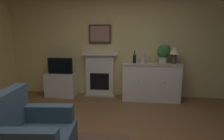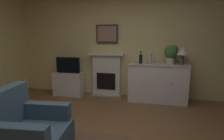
{
  "view_description": "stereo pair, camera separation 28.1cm",
  "coord_description": "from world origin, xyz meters",
  "px_view_note": "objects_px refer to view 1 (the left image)",
  "views": [
    {
      "loc": [
        0.34,
        -2.23,
        1.55
      ],
      "look_at": [
        -0.01,
        0.61,
        1.0
      ],
      "focal_mm": 29.61,
      "sensor_mm": 36.0,
      "label": 1
    },
    {
      "loc": [
        0.62,
        -2.18,
        1.55
      ],
      "look_at": [
        -0.01,
        0.61,
        1.0
      ],
      "focal_mm": 29.61,
      "sensor_mm": 36.0,
      "label": 2
    }
  ],
  "objects_px": {
    "wine_bottle": "(135,59)",
    "tv_set": "(60,66)",
    "fireplace_unit": "(100,75)",
    "potted_plant_small": "(164,52)",
    "framed_picture": "(100,34)",
    "tv_cabinet": "(61,85)",
    "table_lamp": "(174,51)",
    "wine_glass_center": "(153,58)",
    "wine_glass_left": "(149,58)",
    "armchair": "(31,136)",
    "sideboard_cabinet": "(151,82)",
    "vase_decorative": "(143,57)"
  },
  "relations": [
    {
      "from": "table_lamp",
      "to": "tv_cabinet",
      "type": "relative_size",
      "value": 0.53
    },
    {
      "from": "fireplace_unit",
      "to": "wine_glass_center",
      "type": "relative_size",
      "value": 6.67
    },
    {
      "from": "framed_picture",
      "to": "sideboard_cabinet",
      "type": "bearing_deg",
      "value": -9.99
    },
    {
      "from": "fireplace_unit",
      "to": "tv_set",
      "type": "relative_size",
      "value": 1.77
    },
    {
      "from": "wine_bottle",
      "to": "fireplace_unit",
      "type": "bearing_deg",
      "value": 165.72
    },
    {
      "from": "wine_glass_left",
      "to": "tv_cabinet",
      "type": "relative_size",
      "value": 0.22
    },
    {
      "from": "framed_picture",
      "to": "table_lamp",
      "type": "relative_size",
      "value": 1.38
    },
    {
      "from": "fireplace_unit",
      "to": "wine_bottle",
      "type": "xyz_separation_m",
      "value": [
        0.87,
        -0.22,
        0.45
      ]
    },
    {
      "from": "wine_glass_center",
      "to": "vase_decorative",
      "type": "bearing_deg",
      "value": -160.46
    },
    {
      "from": "potted_plant_small",
      "to": "armchair",
      "type": "xyz_separation_m",
      "value": [
        -1.85,
        -2.56,
        -0.77
      ]
    },
    {
      "from": "wine_glass_left",
      "to": "armchair",
      "type": "bearing_deg",
      "value": -120.89
    },
    {
      "from": "tv_set",
      "to": "armchair",
      "type": "height_order",
      "value": "tv_set"
    },
    {
      "from": "framed_picture",
      "to": "table_lamp",
      "type": "bearing_deg",
      "value": -7.18
    },
    {
      "from": "table_lamp",
      "to": "wine_glass_center",
      "type": "bearing_deg",
      "value": 175.51
    },
    {
      "from": "fireplace_unit",
      "to": "potted_plant_small",
      "type": "height_order",
      "value": "potted_plant_small"
    },
    {
      "from": "wine_glass_left",
      "to": "wine_glass_center",
      "type": "relative_size",
      "value": 1.0
    },
    {
      "from": "wine_glass_left",
      "to": "tv_set",
      "type": "relative_size",
      "value": 0.27
    },
    {
      "from": "table_lamp",
      "to": "framed_picture",
      "type": "bearing_deg",
      "value": 172.82
    },
    {
      "from": "table_lamp",
      "to": "wine_glass_left",
      "type": "bearing_deg",
      "value": 178.41
    },
    {
      "from": "wine_glass_left",
      "to": "armchair",
      "type": "distance_m",
      "value": 3.02
    },
    {
      "from": "wine_bottle",
      "to": "tv_cabinet",
      "type": "xyz_separation_m",
      "value": [
        -1.84,
        0.06,
        -0.71
      ]
    },
    {
      "from": "wine_bottle",
      "to": "potted_plant_small",
      "type": "height_order",
      "value": "potted_plant_small"
    },
    {
      "from": "table_lamp",
      "to": "armchair",
      "type": "distance_m",
      "value": 3.36
    },
    {
      "from": "wine_glass_center",
      "to": "vase_decorative",
      "type": "distance_m",
      "value": 0.26
    },
    {
      "from": "wine_glass_left",
      "to": "tv_cabinet",
      "type": "xyz_separation_m",
      "value": [
        -2.17,
        -0.0,
        -0.72
      ]
    },
    {
      "from": "tv_cabinet",
      "to": "armchair",
      "type": "bearing_deg",
      "value": -75.42
    },
    {
      "from": "wine_glass_left",
      "to": "tv_set",
      "type": "height_order",
      "value": "wine_glass_left"
    },
    {
      "from": "framed_picture",
      "to": "tv_cabinet",
      "type": "distance_m",
      "value": 1.62
    },
    {
      "from": "tv_cabinet",
      "to": "fireplace_unit",
      "type": "bearing_deg",
      "value": 9.45
    },
    {
      "from": "sideboard_cabinet",
      "to": "potted_plant_small",
      "type": "xyz_separation_m",
      "value": [
        0.27,
        0.05,
        0.7
      ]
    },
    {
      "from": "wine_glass_left",
      "to": "armchair",
      "type": "relative_size",
      "value": 0.18
    },
    {
      "from": "potted_plant_small",
      "to": "fireplace_unit",
      "type": "bearing_deg",
      "value": 175.1
    },
    {
      "from": "fireplace_unit",
      "to": "vase_decorative",
      "type": "bearing_deg",
      "value": -12.05
    },
    {
      "from": "framed_picture",
      "to": "armchair",
      "type": "xyz_separation_m",
      "value": [
        -0.32,
        -2.74,
        -1.19
      ]
    },
    {
      "from": "potted_plant_small",
      "to": "framed_picture",
      "type": "bearing_deg",
      "value": 173.43
    },
    {
      "from": "wine_bottle",
      "to": "wine_glass_left",
      "type": "bearing_deg",
      "value": 10.06
    },
    {
      "from": "framed_picture",
      "to": "wine_bottle",
      "type": "height_order",
      "value": "framed_picture"
    },
    {
      "from": "wine_bottle",
      "to": "tv_cabinet",
      "type": "height_order",
      "value": "wine_bottle"
    },
    {
      "from": "tv_set",
      "to": "sideboard_cabinet",
      "type": "bearing_deg",
      "value": 0.21
    },
    {
      "from": "sideboard_cabinet",
      "to": "wine_glass_left",
      "type": "bearing_deg",
      "value": 166.54
    },
    {
      "from": "wine_glass_center",
      "to": "tv_cabinet",
      "type": "distance_m",
      "value": 2.39
    },
    {
      "from": "sideboard_cabinet",
      "to": "armchair",
      "type": "distance_m",
      "value": 2.97
    },
    {
      "from": "wine_bottle",
      "to": "armchair",
      "type": "xyz_separation_m",
      "value": [
        -1.18,
        -2.47,
        -0.62
      ]
    },
    {
      "from": "sideboard_cabinet",
      "to": "tv_set",
      "type": "height_order",
      "value": "tv_set"
    },
    {
      "from": "tv_cabinet",
      "to": "tv_set",
      "type": "distance_m",
      "value": 0.49
    },
    {
      "from": "wine_glass_center",
      "to": "wine_glass_left",
      "type": "bearing_deg",
      "value": -169.57
    },
    {
      "from": "wine_bottle",
      "to": "tv_set",
      "type": "xyz_separation_m",
      "value": [
        -1.84,
        0.03,
        -0.22
      ]
    },
    {
      "from": "wine_glass_left",
      "to": "potted_plant_small",
      "type": "bearing_deg",
      "value": 4.94
    },
    {
      "from": "wine_glass_left",
      "to": "potted_plant_small",
      "type": "distance_m",
      "value": 0.37
    },
    {
      "from": "fireplace_unit",
      "to": "wine_glass_left",
      "type": "distance_m",
      "value": 1.3
    }
  ]
}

